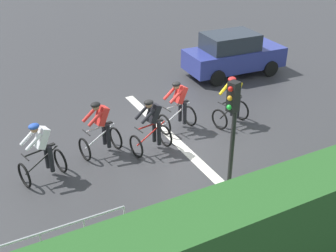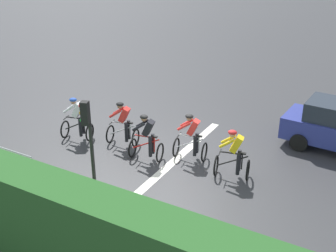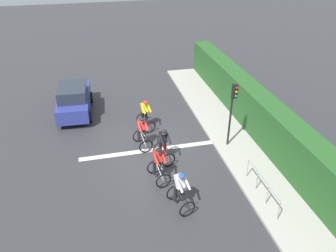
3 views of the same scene
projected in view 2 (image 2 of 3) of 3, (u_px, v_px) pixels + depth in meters
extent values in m
plane|color=#333335|center=(178.00, 162.00, 14.95)|extent=(80.00, 80.00, 0.00)
cube|color=#ADA89E|center=(42.00, 210.00, 12.32)|extent=(2.80, 23.34, 0.12)
cube|color=tan|center=(16.00, 220.00, 11.51)|extent=(0.44, 23.34, 0.60)
cube|color=#265623|center=(3.00, 200.00, 10.94)|extent=(1.10, 23.34, 2.19)
cube|color=silver|center=(175.00, 161.00, 15.01)|extent=(7.00, 0.30, 0.01)
torus|color=black|center=(65.00, 129.00, 16.54)|extent=(0.67, 0.23, 0.68)
torus|color=black|center=(90.00, 132.00, 16.29)|extent=(0.67, 0.23, 0.68)
cylinder|color=black|center=(77.00, 125.00, 16.31)|extent=(0.29, 0.97, 0.51)
cylinder|color=black|center=(84.00, 125.00, 16.23)|extent=(0.04, 0.04, 0.55)
cylinder|color=black|center=(75.00, 118.00, 16.21)|extent=(0.22, 0.70, 0.04)
cube|color=black|center=(83.00, 118.00, 16.10)|extent=(0.15, 0.24, 0.04)
cylinder|color=black|center=(66.00, 117.00, 16.30)|extent=(0.41, 0.14, 0.03)
cube|color=white|center=(78.00, 110.00, 16.03)|extent=(0.39, 0.47, 0.57)
sphere|color=#9E7051|center=(73.00, 102.00, 15.93)|extent=(0.20, 0.20, 0.20)
ellipsoid|color=#264CB2|center=(73.00, 100.00, 15.90)|extent=(0.30, 0.33, 0.14)
cylinder|color=black|center=(80.00, 127.00, 16.16)|extent=(0.12, 0.12, 0.74)
cylinder|color=black|center=(83.00, 124.00, 16.38)|extent=(0.12, 0.12, 0.74)
cylinder|color=white|center=(69.00, 109.00, 15.93)|extent=(0.21, 0.48, 0.37)
cylinder|color=white|center=(72.00, 106.00, 16.21)|extent=(0.21, 0.48, 0.37)
torus|color=black|center=(110.00, 134.00, 16.16)|extent=(0.68, 0.19, 0.68)
torus|color=black|center=(136.00, 138.00, 15.86)|extent=(0.68, 0.19, 0.68)
cylinder|color=silver|center=(122.00, 130.00, 15.91)|extent=(0.23, 0.98, 0.51)
cylinder|color=silver|center=(130.00, 130.00, 15.81)|extent=(0.04, 0.04, 0.55)
cylinder|color=silver|center=(121.00, 123.00, 15.81)|extent=(0.18, 0.71, 0.04)
cube|color=black|center=(130.00, 123.00, 15.68)|extent=(0.14, 0.23, 0.04)
cylinder|color=black|center=(112.00, 122.00, 15.92)|extent=(0.42, 0.11, 0.03)
cube|color=red|center=(124.00, 115.00, 15.62)|extent=(0.37, 0.46, 0.57)
sphere|color=#9E7051|center=(120.00, 106.00, 15.53)|extent=(0.20, 0.20, 0.20)
ellipsoid|color=black|center=(120.00, 104.00, 15.50)|extent=(0.29, 0.32, 0.14)
cylinder|color=black|center=(126.00, 132.00, 15.75)|extent=(0.12, 0.12, 0.74)
cylinder|color=black|center=(129.00, 130.00, 15.96)|extent=(0.12, 0.12, 0.74)
cylinder|color=red|center=(115.00, 114.00, 15.54)|extent=(0.18, 0.49, 0.37)
cylinder|color=red|center=(119.00, 111.00, 15.81)|extent=(0.18, 0.49, 0.37)
torus|color=black|center=(133.00, 148.00, 15.15)|extent=(0.68, 0.17, 0.68)
torus|color=black|center=(160.00, 153.00, 14.83)|extent=(0.68, 0.17, 0.68)
cylinder|color=red|center=(146.00, 144.00, 14.89)|extent=(0.21, 0.98, 0.51)
cylinder|color=red|center=(154.00, 145.00, 14.78)|extent=(0.04, 0.04, 0.55)
cylinder|color=red|center=(144.00, 136.00, 14.79)|extent=(0.16, 0.71, 0.04)
cube|color=black|center=(154.00, 137.00, 14.66)|extent=(0.14, 0.23, 0.04)
cylinder|color=black|center=(135.00, 135.00, 14.91)|extent=(0.42, 0.10, 0.03)
cube|color=black|center=(148.00, 128.00, 14.59)|extent=(0.36, 0.45, 0.57)
sphere|color=#9E7051|center=(144.00, 119.00, 14.51)|extent=(0.20, 0.20, 0.20)
ellipsoid|color=black|center=(144.00, 117.00, 14.48)|extent=(0.28, 0.32, 0.14)
cylinder|color=black|center=(150.00, 147.00, 14.73)|extent=(0.12, 0.12, 0.74)
cylinder|color=black|center=(153.00, 144.00, 14.93)|extent=(0.12, 0.12, 0.74)
cylinder|color=black|center=(139.00, 127.00, 14.52)|extent=(0.17, 0.49, 0.37)
cylinder|color=black|center=(142.00, 123.00, 14.80)|extent=(0.17, 0.49, 0.37)
torus|color=black|center=(176.00, 147.00, 15.19)|extent=(0.68, 0.17, 0.68)
torus|color=black|center=(204.00, 152.00, 14.87)|extent=(0.68, 0.17, 0.68)
cylinder|color=silver|center=(190.00, 143.00, 14.93)|extent=(0.20, 0.98, 0.51)
cylinder|color=silver|center=(199.00, 144.00, 14.82)|extent=(0.04, 0.04, 0.55)
cylinder|color=silver|center=(189.00, 136.00, 14.83)|extent=(0.16, 0.71, 0.04)
cube|color=black|center=(199.00, 136.00, 14.70)|extent=(0.13, 0.23, 0.04)
cylinder|color=black|center=(179.00, 135.00, 14.95)|extent=(0.42, 0.10, 0.03)
cube|color=red|center=(193.00, 127.00, 14.64)|extent=(0.36, 0.45, 0.57)
sphere|color=#9E7051|center=(189.00, 118.00, 14.56)|extent=(0.20, 0.20, 0.20)
ellipsoid|color=black|center=(189.00, 116.00, 14.53)|extent=(0.28, 0.31, 0.14)
cylinder|color=black|center=(195.00, 146.00, 14.77)|extent=(0.12, 0.12, 0.74)
cylinder|color=black|center=(197.00, 143.00, 14.98)|extent=(0.12, 0.12, 0.74)
cylinder|color=red|center=(184.00, 126.00, 14.57)|extent=(0.17, 0.49, 0.37)
cylinder|color=red|center=(187.00, 123.00, 14.84)|extent=(0.17, 0.49, 0.37)
torus|color=black|center=(216.00, 165.00, 14.04)|extent=(0.68, 0.21, 0.68)
torus|color=black|center=(248.00, 170.00, 13.77)|extent=(0.68, 0.21, 0.68)
cylinder|color=black|center=(232.00, 161.00, 13.80)|extent=(0.26, 0.97, 0.51)
cylinder|color=black|center=(242.00, 162.00, 13.71)|extent=(0.04, 0.04, 0.55)
cylinder|color=black|center=(231.00, 153.00, 13.70)|extent=(0.20, 0.71, 0.04)
cube|color=black|center=(243.00, 153.00, 13.59)|extent=(0.15, 0.24, 0.04)
cylinder|color=black|center=(220.00, 152.00, 13.80)|extent=(0.42, 0.12, 0.03)
cube|color=yellow|center=(237.00, 144.00, 13.51)|extent=(0.38, 0.47, 0.57)
sphere|color=tan|center=(232.00, 134.00, 13.42)|extent=(0.20, 0.20, 0.20)
ellipsoid|color=red|center=(233.00, 132.00, 13.39)|extent=(0.30, 0.33, 0.14)
cylinder|color=black|center=(238.00, 164.00, 13.65)|extent=(0.12, 0.12, 0.74)
cylinder|color=black|center=(239.00, 161.00, 13.86)|extent=(0.12, 0.12, 0.74)
cylinder|color=yellow|center=(227.00, 143.00, 13.42)|extent=(0.19, 0.49, 0.37)
cylinder|color=yellow|center=(229.00, 139.00, 13.70)|extent=(0.19, 0.49, 0.37)
cylinder|color=black|center=(312.00, 126.00, 16.86)|extent=(0.25, 0.65, 0.64)
cylinder|color=black|center=(299.00, 142.00, 15.58)|extent=(0.25, 0.65, 0.64)
cylinder|color=black|center=(94.00, 170.00, 11.78)|extent=(0.10, 0.10, 2.70)
cube|color=black|center=(85.00, 113.00, 11.10)|extent=(0.25, 0.25, 0.64)
sphere|color=red|center=(81.00, 106.00, 11.04)|extent=(0.11, 0.11, 0.11)
sphere|color=orange|center=(81.00, 113.00, 11.13)|extent=(0.11, 0.11, 0.11)
sphere|color=green|center=(82.00, 120.00, 11.21)|extent=(0.11, 0.11, 0.11)
cylinder|color=#999EA3|center=(2.00, 148.00, 13.73)|extent=(0.05, 2.56, 0.05)
cylinder|color=#999EA3|center=(34.00, 172.00, 13.37)|extent=(0.04, 0.04, 1.00)
cylinder|color=#999EA3|center=(14.00, 165.00, 13.75)|extent=(0.04, 0.04, 1.00)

